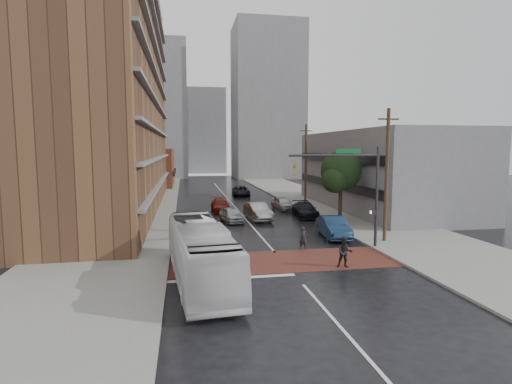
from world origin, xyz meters
name	(u,v)px	position (x,y,z in m)	size (l,w,h in m)	color
ground	(284,263)	(0.00, 0.00, 0.00)	(160.00, 160.00, 0.00)	black
crosswalk	(282,261)	(0.00, 0.50, 0.01)	(14.00, 5.00, 0.02)	brown
sidewalk_west	(137,208)	(-11.50, 25.00, 0.07)	(9.00, 90.00, 0.15)	gray
sidewalk_east	(323,203)	(11.50, 25.00, 0.07)	(9.00, 90.00, 0.15)	gray
apartment_block	(109,85)	(-14.00, 24.00, 14.00)	(10.00, 44.00, 28.00)	brown
storefront_west	(152,167)	(-12.00, 54.00, 3.50)	(8.00, 16.00, 7.00)	brown
building_east	(379,170)	(16.50, 20.00, 4.50)	(11.00, 26.00, 9.00)	gray
distant_tower_west	(149,111)	(-14.00, 78.00, 16.00)	(18.00, 16.00, 32.00)	gray
distant_tower_east	(267,103)	(14.00, 72.00, 18.00)	(16.00, 14.00, 36.00)	gray
distant_tower_center	(204,131)	(0.00, 95.00, 12.00)	(12.00, 10.00, 24.00)	gray
street_tree	(341,173)	(8.52, 12.03, 4.73)	(4.20, 4.10, 6.90)	#332319
signal_mast	(358,182)	(5.85, 2.50, 4.73)	(6.50, 0.30, 7.20)	#2D2D33
utility_pole_near	(387,175)	(8.80, 4.00, 5.14)	(1.60, 0.26, 10.00)	#473321
utility_pole_far	(306,164)	(8.80, 24.00, 5.14)	(1.60, 0.26, 10.00)	#473321
transit_bus	(201,253)	(-5.22, -2.47, 1.57)	(2.64, 11.27, 3.14)	silver
pedestrian_a	(303,238)	(2.13, 3.00, 0.82)	(0.60, 0.39, 1.63)	black
pedestrian_b	(345,252)	(3.31, -1.50, 0.93)	(0.90, 0.70, 1.85)	black
car_travel_a	(231,215)	(-1.59, 14.42, 0.70)	(1.66, 4.14, 1.41)	#ACAFB3
car_travel_b	(258,211)	(1.18, 15.21, 0.83)	(1.76, 5.06, 1.67)	#B2B5BA
car_travel_c	(221,205)	(-2.01, 21.07, 0.70)	(1.97, 4.85, 1.41)	maroon
suv_travel	(241,191)	(2.32, 35.18, 0.72)	(2.40, 5.22, 1.45)	black
car_parked_near	(333,227)	(5.64, 6.31, 0.83)	(1.75, 5.02, 1.65)	navy
car_parked_mid	(305,210)	(6.30, 16.00, 0.74)	(2.07, 5.10, 1.48)	black
car_parked_far	(283,203)	(5.20, 21.15, 0.74)	(1.74, 4.33, 1.48)	#B2B5BB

